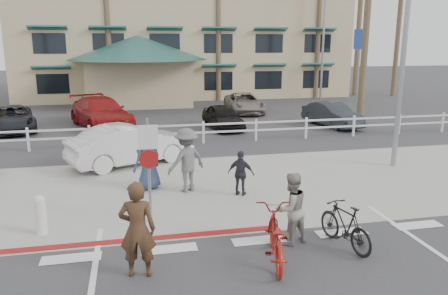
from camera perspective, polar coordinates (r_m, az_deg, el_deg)
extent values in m
plane|color=#333335|center=(9.49, 5.62, -13.58)|extent=(140.00, 140.00, 0.00)
cube|color=gray|center=(13.51, -0.17, -5.10)|extent=(22.00, 7.00, 0.01)
cube|color=#333335|center=(17.29, -2.91, -0.97)|extent=(40.00, 5.00, 0.01)
cube|color=#333335|center=(26.52, -6.23, 4.03)|extent=(50.00, 16.00, 0.01)
cube|color=maroon|center=(10.19, -13.22, -11.85)|extent=(7.00, 0.25, 0.02)
imported|color=maroon|center=(8.97, 6.68, -11.45)|extent=(1.15, 2.16, 1.08)
imported|color=#462D1C|center=(8.39, -11.25, -10.47)|extent=(0.74, 0.55, 1.87)
imported|color=black|center=(9.86, 15.53, -9.78)|extent=(0.81, 1.72, 0.99)
imported|color=gray|center=(9.66, 8.74, -7.91)|extent=(0.94, 0.83, 1.62)
imported|color=#5E5E5F|center=(12.88, -4.92, -1.66)|extent=(1.42, 1.19, 1.91)
imported|color=#2A2933|center=(12.56, 2.22, -3.41)|extent=(0.83, 0.66, 1.32)
imported|color=#2A3955|center=(13.22, -9.92, -1.46)|extent=(1.10, 1.04, 1.89)
imported|color=silver|center=(16.16, -12.09, 0.39)|extent=(4.71, 3.24, 1.47)
imported|color=black|center=(24.34, -26.01, 3.41)|extent=(3.22, 4.95, 1.27)
imported|color=maroon|center=(23.77, -15.77, 4.41)|extent=(3.94, 5.79, 1.56)
imported|color=black|center=(22.46, -0.15, 4.01)|extent=(1.87, 3.78, 1.24)
imported|color=#24282D|center=(23.86, 13.94, 4.19)|extent=(2.12, 4.02, 1.26)
imported|color=gray|center=(27.87, 2.66, 5.83)|extent=(2.29, 4.55, 1.24)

